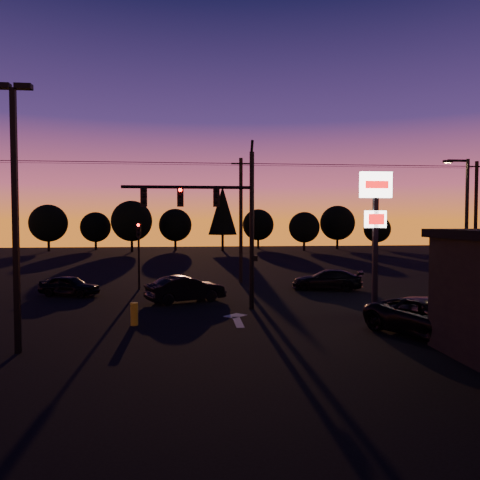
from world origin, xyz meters
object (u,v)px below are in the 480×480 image
Objects in this scene: traffic_signal_mast at (220,213)px; bollard at (134,314)px; car_right at (327,280)px; car_left at (69,286)px; suv_parked at (432,318)px; secondary_signal at (139,246)px; streetlight at (465,222)px; car_mid at (186,289)px; pylon_sign at (375,212)px; parking_lot_light at (15,199)px.

traffic_signal_mast reaches higher than bollard.
bollard is 0.22× the size of car_right.
car_left is 20.30m from suv_parked.
secondary_signal is at bearing 123.19° from traffic_signal_mast.
secondary_signal is 19.89m from streetlight.
traffic_signal_mast reaches higher than car_mid.
traffic_signal_mast is 1.97× the size of car_mid.
car_left is (-15.86, 7.74, -4.30)m from pylon_sign.
parking_lot_light is 7.06m from bollard.
secondary_signal is at bearing 80.21° from parking_lot_light.
bollard is (-17.95, -4.63, -3.93)m from streetlight.
car_left is (-1.36, 12.24, -4.66)m from parking_lot_light.
streetlight is 8.16× the size of bollard.
car_left is at bearing -149.86° from secondary_signal.
traffic_signal_mast is 1.97× the size of secondary_signal.
car_left is 0.83× the size of car_mid.
secondary_signal is 10.92m from bollard.
parking_lot_light reaches higher than car_left.
streetlight reaches higher than bollard.
bollard is 0.27× the size of car_left.
parking_lot_light is (-2.50, -14.49, 2.41)m from secondary_signal.
parking_lot_light is 1.14× the size of streetlight.
secondary_signal is 1.00× the size of car_mid.
bollard is at bearing -165.54° from streetlight.
car_right is (14.73, 13.01, -4.61)m from parking_lot_light.
traffic_signal_mast is at bearing 116.15° from suv_parked.
pylon_sign is 1.50× the size of car_right.
parking_lot_light is 1.70× the size of suv_parked.
parking_lot_light is at bearing -32.88° from car_right.
parking_lot_light is at bearing -99.79° from secondary_signal.
parking_lot_light is 23.05m from streetlight.
parking_lot_light is at bearing -153.26° from car_left.
pylon_sign is at bearing 3.25° from bollard.
pylon_sign is at bearing 17.23° from parking_lot_light.
car_right is at bearing -6.90° from secondary_signal.
suv_parked is at bearing -127.87° from streetlight.
traffic_signal_mast is at bearing -173.86° from streetlight.
pylon_sign is (14.50, 4.50, -0.36)m from parking_lot_light.
streetlight is at bearing 30.08° from pylon_sign.
streetlight is 10.74m from suv_parked.
streetlight is (18.91, -5.99, 1.56)m from secondary_signal.
pylon_sign is at bearing -149.92° from streetlight.
pylon_sign is at bearing 14.12° from car_right.
secondary_signal is 6.29m from car_mid.
car_mid reaches higher than car_left.
traffic_signal_mast is 5.20m from car_mid.
traffic_signal_mast is 2.38× the size of car_left.
suv_parked is at bearing 17.90° from car_right.
pylon_sign is at bearing -19.36° from traffic_signal_mast.
car_right is at bearing 145.99° from streetlight.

